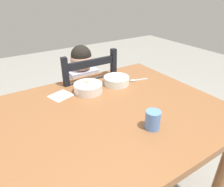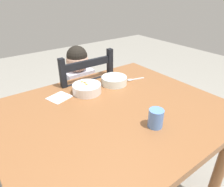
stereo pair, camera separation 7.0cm
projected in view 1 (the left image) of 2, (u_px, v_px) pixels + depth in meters
name	position (u px, v px, depth m)	size (l,w,h in m)	color
dining_table	(113.00, 124.00, 1.19)	(1.21, 1.02, 0.76)	#935D36
dining_chair	(86.00, 106.00, 1.73)	(0.43, 0.43, 0.96)	black
child_figure	(85.00, 87.00, 1.64)	(0.32, 0.31, 0.98)	silver
bowl_of_peas	(116.00, 80.00, 1.41)	(0.18, 0.18, 0.06)	white
bowl_of_carrots	(88.00, 88.00, 1.31)	(0.18, 0.18, 0.06)	white
spoon	(135.00, 80.00, 1.47)	(0.14, 0.05, 0.01)	silver
drinking_cup	(153.00, 120.00, 0.96)	(0.07, 0.07, 0.09)	#5D90E5
paper_napkin	(61.00, 96.00, 1.27)	(0.13, 0.11, 0.00)	white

